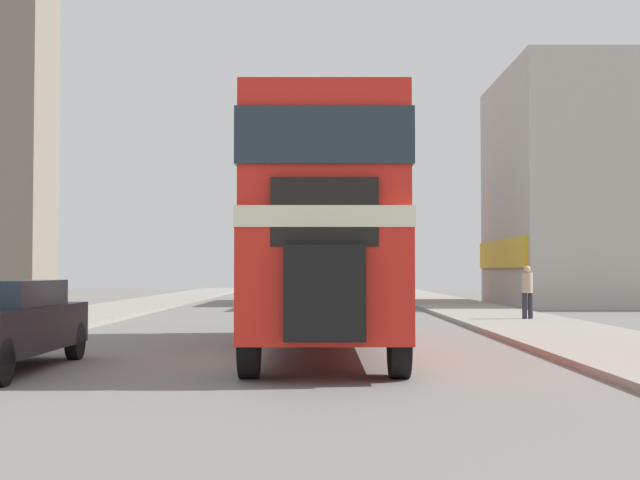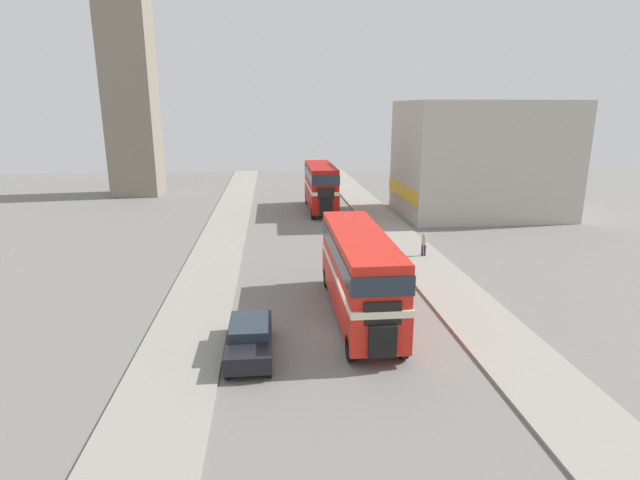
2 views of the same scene
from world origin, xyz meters
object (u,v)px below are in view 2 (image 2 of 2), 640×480
(pedestrian_walking, at_px, (424,243))
(church_tower, at_px, (123,9))
(bus_distant, at_px, (321,184))
(car_parked_near, at_px, (250,338))
(double_decker_bus, at_px, (359,267))

(pedestrian_walking, height_order, church_tower, church_tower)
(bus_distant, distance_m, church_tower, 28.82)
(bus_distant, bearing_deg, car_parked_near, -101.21)
(bus_distant, bearing_deg, double_decker_bus, -91.62)
(double_decker_bus, height_order, bus_distant, bus_distant)
(car_parked_near, relative_size, pedestrian_walking, 2.88)
(double_decker_bus, xyz_separation_m, pedestrian_walking, (6.02, 9.21, -1.46))
(bus_distant, xyz_separation_m, car_parked_near, (-5.76, -29.03, -1.91))
(pedestrian_walking, distance_m, church_tower, 42.18)
(church_tower, bearing_deg, bus_distant, -29.97)
(double_decker_bus, height_order, pedestrian_walking, double_decker_bus)
(pedestrian_walking, bearing_deg, bus_distant, 107.84)
(pedestrian_walking, bearing_deg, church_tower, 132.12)
(car_parked_near, bearing_deg, pedestrian_walking, 48.71)
(double_decker_bus, distance_m, pedestrian_walking, 11.10)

